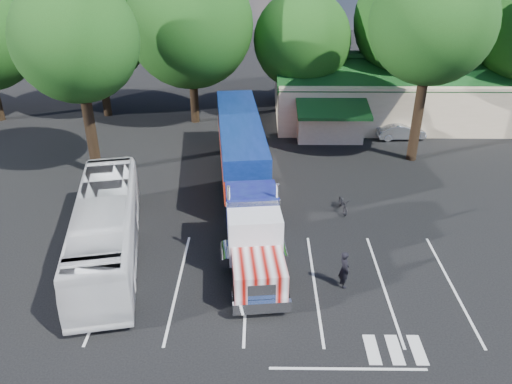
{
  "coord_description": "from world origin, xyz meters",
  "views": [
    {
      "loc": [
        0.65,
        -24.57,
        14.78
      ],
      "look_at": [
        0.39,
        -0.49,
        2.0
      ],
      "focal_mm": 35.0,
      "sensor_mm": 36.0,
      "label": 1
    }
  ],
  "objects_px": {
    "woman": "(344,269)",
    "bicycle": "(343,204)",
    "tour_bus": "(106,229)",
    "silver_sedan": "(401,131)",
    "semi_truck": "(243,161)"
  },
  "relations": [
    {
      "from": "bicycle",
      "to": "tour_bus",
      "type": "height_order",
      "value": "tour_bus"
    },
    {
      "from": "woman",
      "to": "bicycle",
      "type": "height_order",
      "value": "woman"
    },
    {
      "from": "semi_truck",
      "to": "woman",
      "type": "relative_size",
      "value": 10.93
    },
    {
      "from": "tour_bus",
      "to": "silver_sedan",
      "type": "distance_m",
      "value": 24.69
    },
    {
      "from": "semi_truck",
      "to": "tour_bus",
      "type": "xyz_separation_m",
      "value": [
        -6.59,
        -6.47,
        -0.77
      ]
    },
    {
      "from": "woman",
      "to": "silver_sedan",
      "type": "distance_m",
      "value": 19.74
    },
    {
      "from": "tour_bus",
      "to": "silver_sedan",
      "type": "height_order",
      "value": "tour_bus"
    },
    {
      "from": "bicycle",
      "to": "silver_sedan",
      "type": "xyz_separation_m",
      "value": [
        6.14,
        11.41,
        0.17
      ]
    },
    {
      "from": "bicycle",
      "to": "silver_sedan",
      "type": "distance_m",
      "value": 12.95
    },
    {
      "from": "bicycle",
      "to": "tour_bus",
      "type": "distance_m",
      "value": 13.42
    },
    {
      "from": "woman",
      "to": "semi_truck",
      "type": "bearing_deg",
      "value": 14.06
    },
    {
      "from": "woman",
      "to": "bicycle",
      "type": "xyz_separation_m",
      "value": [
        1.0,
        7.0,
        -0.48
      ]
    },
    {
      "from": "tour_bus",
      "to": "silver_sedan",
      "type": "bearing_deg",
      "value": 29.69
    },
    {
      "from": "woman",
      "to": "silver_sedan",
      "type": "bearing_deg",
      "value": -36.51
    },
    {
      "from": "woman",
      "to": "bicycle",
      "type": "distance_m",
      "value": 7.09
    }
  ]
}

